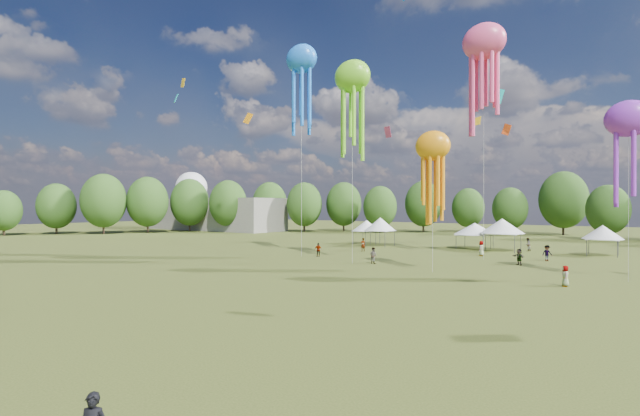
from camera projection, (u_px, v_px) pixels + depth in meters
The scene contains 8 objects.
ground at pixel (26, 387), 15.08m from camera, with size 300.00×300.00×0.00m, color #384416.
spectator_near at pixel (373, 256), 47.21m from camera, with size 0.85×0.66×1.75m, color gray.
spectators_far at pixel (488, 252), 51.22m from camera, with size 27.81×28.23×1.84m.
festival_tents at pixel (461, 227), 63.71m from camera, with size 36.82×9.70×4.42m.
show_kites at pixel (423, 90), 47.94m from camera, with size 36.54×15.49×26.96m.
treeline at pixel (468, 203), 68.48m from camera, with size 201.57×95.24×13.43m.
hangar at pixel (213, 214), 115.33m from camera, with size 40.00×12.00×8.00m, color gray.
radome at pixel (191, 193), 129.40m from camera, with size 9.00×9.00×16.00m.
Camera 1 is at (16.77, -6.63, 6.12)m, focal length 25.09 mm.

